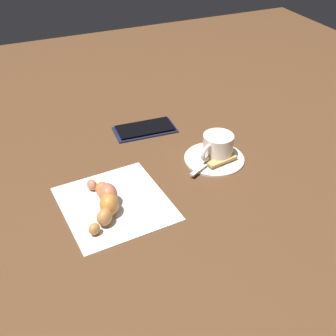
{
  "coord_description": "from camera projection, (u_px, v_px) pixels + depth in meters",
  "views": [
    {
      "loc": [
        -0.28,
        -0.6,
        0.5
      ],
      "look_at": [
        -0.01,
        0.0,
        0.03
      ],
      "focal_mm": 46.02,
      "sensor_mm": 36.0,
      "label": 1
    }
  ],
  "objects": [
    {
      "name": "ground_plane",
      "position": [
        175.0,
        179.0,
        0.83
      ],
      "size": [
        1.8,
        1.8,
        0.0
      ],
      "primitive_type": "plane",
      "color": "#51331D"
    },
    {
      "name": "croissant",
      "position": [
        106.0,
        201.0,
        0.74
      ],
      "size": [
        0.07,
        0.14,
        0.04
      ],
      "color": "#B77638",
      "rests_on": "napkin"
    },
    {
      "name": "saucer",
      "position": [
        214.0,
        158.0,
        0.88
      ],
      "size": [
        0.12,
        0.12,
        0.01
      ],
      "primitive_type": "cylinder",
      "color": "beige",
      "rests_on": "ground"
    },
    {
      "name": "napkin",
      "position": [
        115.0,
        203.0,
        0.77
      ],
      "size": [
        0.19,
        0.2,
        0.0
      ],
      "primitive_type": "cube",
      "rotation": [
        0.0,
        0.0,
        0.07
      ],
      "color": "silver",
      "rests_on": "ground"
    },
    {
      "name": "cell_phone",
      "position": [
        145.0,
        129.0,
        0.97
      ],
      "size": [
        0.14,
        0.08,
        0.01
      ],
      "color": "#191C37",
      "rests_on": "ground"
    },
    {
      "name": "teaspoon",
      "position": [
        217.0,
        155.0,
        0.88
      ],
      "size": [
        0.12,
        0.07,
        0.01
      ],
      "color": "silver",
      "rests_on": "saucer"
    },
    {
      "name": "espresso_cup",
      "position": [
        217.0,
        145.0,
        0.87
      ],
      "size": [
        0.08,
        0.06,
        0.05
      ],
      "color": "beige",
      "rests_on": "saucer"
    },
    {
      "name": "sugar_packet",
      "position": [
        221.0,
        160.0,
        0.86
      ],
      "size": [
        0.07,
        0.03,
        0.01
      ],
      "primitive_type": "cube",
      "rotation": [
        0.0,
        0.0,
        6.45
      ],
      "color": "tan",
      "rests_on": "saucer"
    }
  ]
}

